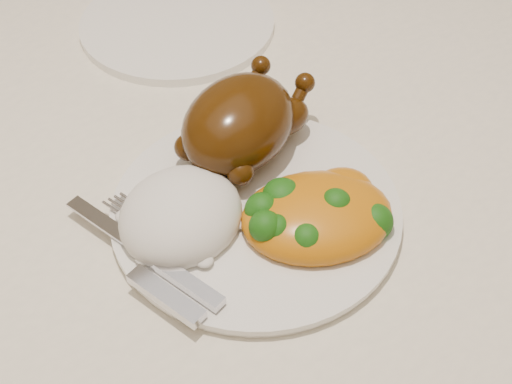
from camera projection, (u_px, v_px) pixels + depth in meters
dining_table at (144, 229)px, 0.76m from camera, size 1.60×0.90×0.76m
tablecloth at (136, 182)px, 0.71m from camera, size 1.73×1.03×0.18m
dinner_plate at (256, 212)px, 0.64m from camera, size 0.34×0.34×0.01m
side_plate at (177, 24)px, 0.84m from camera, size 0.26×0.26×0.01m
roast_chicken at (241, 121)px, 0.66m from camera, size 0.17×0.13×0.08m
rice_mound at (181, 216)px, 0.61m from camera, size 0.14×0.14×0.06m
mac_and_cheese at (316, 214)px, 0.61m from camera, size 0.16×0.15×0.05m
cutlery at (159, 268)px, 0.58m from camera, size 0.06×0.18×0.01m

